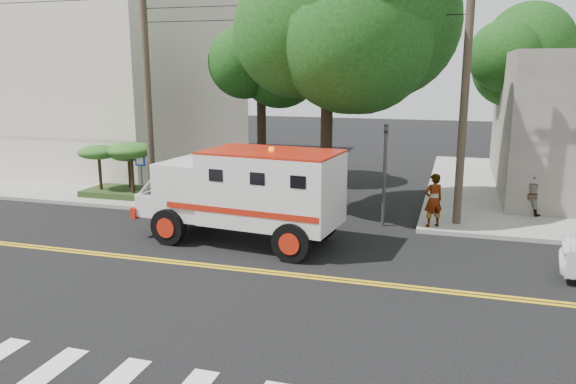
% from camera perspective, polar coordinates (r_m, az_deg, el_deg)
% --- Properties ---
extents(ground, '(100.00, 100.00, 0.00)m').
position_cam_1_polar(ground, '(16.03, -6.84, -7.59)').
color(ground, black).
rests_on(ground, ground).
extents(sidewalk_nw, '(17.00, 17.00, 0.15)m').
position_cam_1_polar(sidewalk_nw, '(34.03, -18.71, 2.63)').
color(sidewalk_nw, gray).
rests_on(sidewalk_nw, ground).
extents(building_left, '(16.00, 14.00, 10.00)m').
position_cam_1_polar(building_left, '(36.00, -20.52, 11.13)').
color(building_left, beige).
rests_on(building_left, sidewalk_nw).
extents(utility_pole_left, '(0.28, 0.28, 9.00)m').
position_cam_1_polar(utility_pole_left, '(23.01, -14.07, 9.65)').
color(utility_pole_left, '#382D23').
rests_on(utility_pole_left, ground).
extents(utility_pole_right, '(0.28, 0.28, 9.00)m').
position_cam_1_polar(utility_pole_right, '(19.99, 17.50, 9.09)').
color(utility_pole_right, '#382D23').
rests_on(utility_pole_right, ground).
extents(tree_main, '(6.08, 5.70, 9.85)m').
position_cam_1_polar(tree_main, '(20.48, 5.16, 17.23)').
color(tree_main, black).
rests_on(tree_main, ground).
extents(tree_left, '(4.48, 4.20, 7.70)m').
position_cam_1_polar(tree_left, '(27.03, -2.27, 12.96)').
color(tree_left, black).
rests_on(tree_left, ground).
extents(tree_right, '(4.80, 4.50, 8.20)m').
position_cam_1_polar(tree_right, '(29.66, 22.65, 12.70)').
color(tree_right, black).
rests_on(tree_right, ground).
extents(traffic_signal, '(0.15, 0.18, 3.60)m').
position_cam_1_polar(traffic_signal, '(19.77, 9.82, 2.81)').
color(traffic_signal, '#3F3F42').
rests_on(traffic_signal, ground).
extents(accessibility_sign, '(0.45, 0.10, 2.02)m').
position_cam_1_polar(accessibility_sign, '(23.80, -14.71, 2.09)').
color(accessibility_sign, '#3F3F42').
rests_on(accessibility_sign, ground).
extents(palm_planter, '(3.52, 2.63, 2.36)m').
position_cam_1_polar(palm_planter, '(24.79, -16.64, 3.03)').
color(palm_planter, '#1E3314').
rests_on(palm_planter, sidewalk_nw).
extents(armored_truck, '(6.84, 3.26, 3.01)m').
position_cam_1_polar(armored_truck, '(17.74, -4.18, 0.19)').
color(armored_truck, silver).
rests_on(armored_truck, ground).
extents(pedestrian_a, '(0.81, 0.73, 1.85)m').
position_cam_1_polar(pedestrian_a, '(19.76, 14.55, -0.81)').
color(pedestrian_a, gray).
rests_on(pedestrian_a, sidewalk_ne).
extents(pedestrian_b, '(0.99, 0.93, 1.62)m').
position_cam_1_polar(pedestrian_b, '(22.58, 23.57, -0.14)').
color(pedestrian_b, gray).
rests_on(pedestrian_b, sidewalk_ne).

